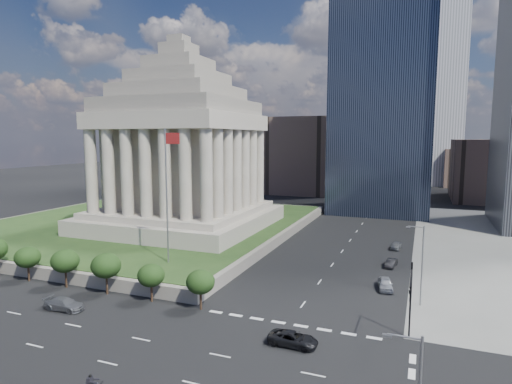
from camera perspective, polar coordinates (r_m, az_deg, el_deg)
The scene contains 16 objects.
ground at distance 131.55m, azimuth 15.49°, elevation -2.01°, with size 500.00×500.00×0.00m, color black.
plaza_terrace at distance 100.25m, azimuth -14.52°, elevation -4.28°, with size 66.00×70.00×1.80m, color slate.
plaza_lawn at distance 100.07m, azimuth -14.54°, elevation -3.75°, with size 64.00×68.00×0.10m, color #213A18.
war_memorial at distance 90.54m, azimuth -9.99°, elevation 7.69°, with size 34.00×34.00×39.00m, color gray, non-canonical shape.
flagpole at distance 64.16m, azimuth -11.72°, elevation 0.49°, with size 2.52×0.24×20.00m.
tree_row at distance 67.41m, azimuth -26.18°, elevation -8.56°, with size 53.00×4.00×6.00m, color black, non-canonical shape.
midrise_glass at distance 125.15m, azimuth 16.64°, elevation 11.27°, with size 26.00×26.00×60.00m, color black.
building_filler_ne at distance 160.73m, azimuth 28.20°, elevation 2.61°, with size 20.00×30.00×20.00m, color brown.
building_filler_nw at distance 165.15m, azimuth 6.35°, elevation 4.91°, with size 24.00×30.00×28.00m, color brown.
traffic_signal_ne at distance 45.59m, azimuth 19.90°, elevation -12.71°, with size 0.30×5.74×8.00m.
street_lamp_north at distance 56.26m, azimuth 21.12°, elevation -8.53°, with size 2.13×0.22×10.00m.
pickup_truck at distance 44.90m, azimuth 4.96°, elevation -18.93°, with size 4.98×2.30×1.38m, color black.
suv_grey at distance 57.60m, azimuth -24.20°, elevation -13.47°, with size 2.04×5.02×1.46m, color #4E5055.
parked_sedan_near at distance 62.00m, azimuth 16.87°, elevation -11.62°, with size 4.52×1.82×1.54m, color #97999F.
parked_sedan_mid at distance 72.47m, azimuth 17.59°, elevation -9.02°, with size 1.34×3.84×1.26m, color black.
parked_sedan_far at distance 83.94m, azimuth 18.16°, elevation -6.78°, with size 1.63×4.05×1.38m, color #54575C.
Camera 1 is at (13.16, -29.28, 20.43)m, focal length 30.00 mm.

